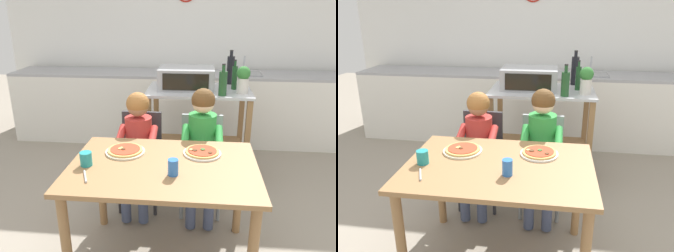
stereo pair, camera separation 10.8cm
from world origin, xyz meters
The scene contains 19 objects.
ground_plane centered at (0.00, 1.05, 0.00)m, with size 10.48×10.48×0.00m, color gray.
back_wall_tiled centered at (0.00, 2.68, 1.35)m, with size 4.82×0.14×2.70m.
kitchen_counter centered at (0.00, 2.27, 0.45)m, with size 4.34×0.60×1.09m.
kitchen_island_cart centered at (0.20, 1.28, 0.61)m, with size 0.99×0.62×0.92m.
toaster_oven centered at (0.08, 1.30, 1.02)m, with size 0.53×0.38×0.20m.
bottle_dark_olive_oil centered at (0.54, 1.31, 1.04)m, with size 0.05×0.05×0.28m.
bottle_slim_sauce centered at (0.41, 1.05, 1.03)m, with size 0.07×0.07×0.28m.
bottle_squat_spirits centered at (0.52, 1.54, 1.07)m, with size 0.08×0.08×0.34m.
potted_herb_plant centered at (0.60, 1.15, 1.05)m, with size 0.12×0.12×0.25m.
dining_table centered at (0.00, 0.00, 0.62)m, with size 1.18×0.83×0.73m.
dining_chair_left centered at (-0.28, 0.71, 0.48)m, with size 0.36×0.36×0.81m.
dining_chair_right centered at (0.24, 0.68, 0.48)m, with size 0.36×0.36×0.81m.
child_in_red_shirt centered at (-0.28, 0.59, 0.65)m, with size 0.32×0.42×1.01m.
child_in_green_shirt centered at (0.24, 0.56, 0.68)m, with size 0.32×0.42×1.06m.
pizza_plate_cream centered at (-0.28, 0.16, 0.74)m, with size 0.27×0.27×0.03m.
pizza_plate_white centered at (0.24, 0.18, 0.74)m, with size 0.26×0.26×0.03m.
drinking_cup_teal centered at (-0.48, -0.06, 0.78)m, with size 0.08×0.08×0.09m, color teal.
drinking_cup_blue centered at (0.07, -0.13, 0.78)m, with size 0.06×0.06×0.10m, color blue.
serving_spoon centered at (-0.43, -0.21, 0.74)m, with size 0.01×0.01×0.14m, color #B7BABF.
Camera 2 is at (0.32, -1.84, 1.66)m, focal length 35.30 mm.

